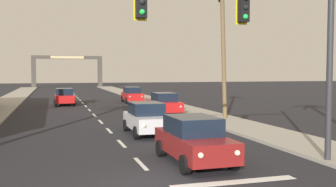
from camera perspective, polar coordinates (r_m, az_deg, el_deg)
The scene contains 11 objects.
ground_plane at distance 11.85m, azimuth -1.36°, elevation -12.98°, with size 220.00×220.00×0.00m, color #232328.
sidewalk_right at distance 32.97m, azimuth 2.63°, elevation -2.45°, with size 3.20×110.00×0.14m, color #9E998E.
lane_markings at distance 31.25m, azimuth -10.18°, elevation -2.93°, with size 4.28×88.04×0.01m.
traffic_signal_mast at distance 13.24m, azimuth 11.62°, elevation 9.79°, with size 10.42×0.41×6.88m.
sedan_lead_at_stop_bar at distance 14.20m, azimuth 3.79°, elevation -6.75°, with size 2.00×4.47×1.68m.
sedan_third_in_queue at distance 20.69m, azimuth -3.20°, elevation -3.62°, with size 1.95×4.45×1.68m.
sedan_oncoming_far at distance 39.94m, azimuth -15.04°, elevation -0.44°, with size 2.02×4.48×1.68m.
sedan_parked_nearest_kerb at distance 42.18m, azimuth -5.30°, elevation -0.16°, with size 1.99×4.47×1.68m.
sedan_parked_mid_kerb at distance 30.23m, azimuth -0.52°, elevation -1.47°, with size 1.96×4.46×1.68m.
palm_right_second at distance 26.72m, azimuth 7.98°, elevation 10.82°, with size 3.25×3.23×9.47m.
town_gateway_arch at distance 85.71m, azimuth -14.58°, elevation 3.80°, with size 14.68×0.90×6.80m.
Camera 1 is at (-2.98, -10.99, 3.30)m, focal length 41.39 mm.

